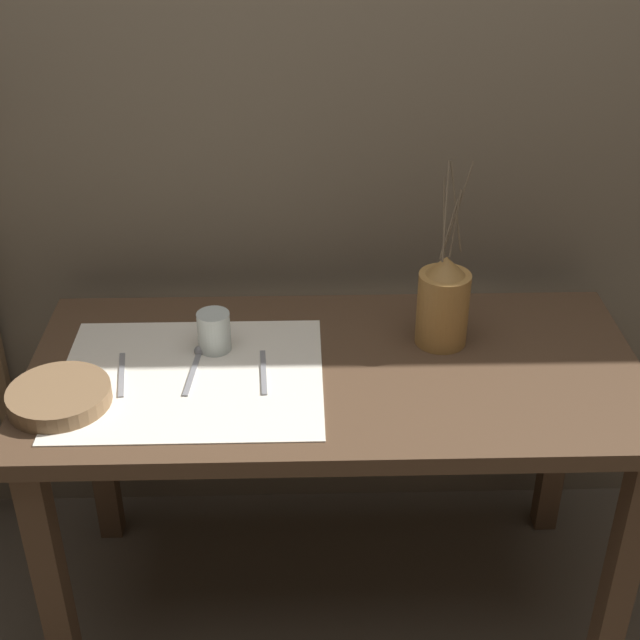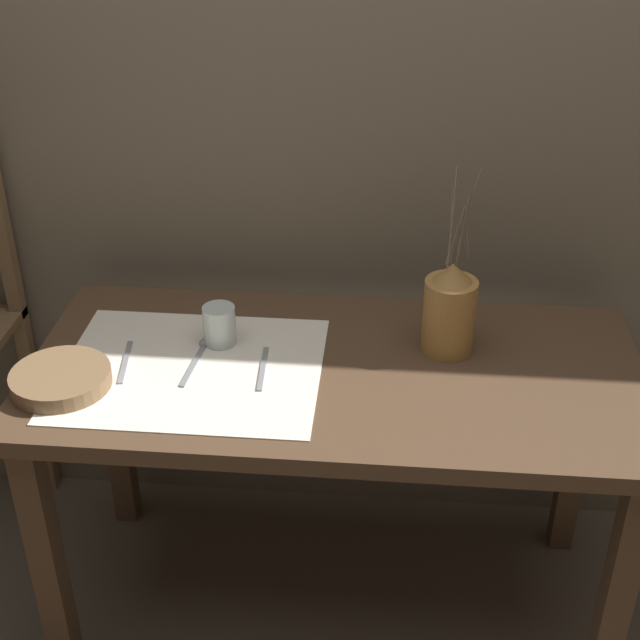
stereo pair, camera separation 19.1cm
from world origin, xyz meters
TOP-DOWN VIEW (x-y plane):
  - ground_plane at (0.00, 0.00)m, footprint 12.00×12.00m
  - stone_wall_back at (0.00, 0.44)m, footprint 7.00×0.06m
  - wooden_table at (0.00, 0.00)m, footprint 1.36×0.65m
  - linen_cloth at (-0.32, -0.04)m, footprint 0.57×0.47m
  - pitcher_with_flowers at (0.25, 0.10)m, footprint 0.12×0.12m
  - wooden_bowl at (-0.58, -0.13)m, footprint 0.21×0.21m
  - glass_tumbler_near at (-0.27, 0.08)m, footprint 0.07×0.07m
  - knife_center at (-0.47, -0.03)m, footprint 0.04×0.17m
  - spoon_inner at (-0.31, 0.03)m, footprint 0.03×0.18m
  - fork_inner at (-0.16, -0.03)m, footprint 0.02×0.17m

SIDE VIEW (x-z plane):
  - ground_plane at x=0.00m, z-range 0.00..0.00m
  - wooden_table at x=0.00m, z-range 0.27..1.00m
  - linen_cloth at x=-0.32m, z-range 0.73..0.74m
  - knife_center at x=-0.47m, z-range 0.74..0.74m
  - fork_inner at x=-0.16m, z-range 0.74..0.74m
  - spoon_inner at x=-0.31m, z-range 0.73..0.75m
  - wooden_bowl at x=-0.58m, z-range 0.73..0.77m
  - glass_tumbler_near at x=-0.27m, z-range 0.74..0.83m
  - pitcher_with_flowers at x=0.25m, z-range 0.62..1.05m
  - stone_wall_back at x=0.00m, z-range 0.00..2.40m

